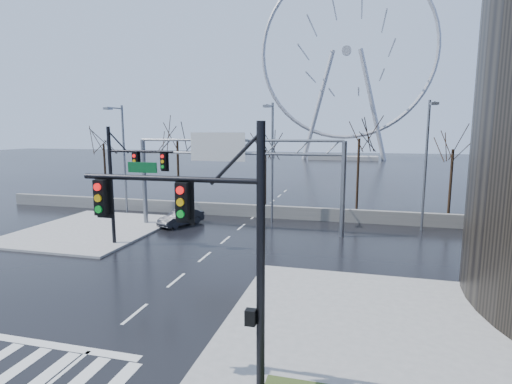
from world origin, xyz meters
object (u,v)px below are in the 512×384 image
(signal_mast_near, at_px, (213,234))
(ferris_wheel, at_px, (346,58))
(signal_mast_far, at_px, (125,175))
(sign_gantry, at_px, (232,164))
(car, at_px, (181,217))

(signal_mast_near, height_order, ferris_wheel, ferris_wheel)
(signal_mast_far, xyz_separation_m, sign_gantry, (5.49, 6.00, 0.35))
(ferris_wheel, xyz_separation_m, car, (-9.98, -79.67, -25.47))
(signal_mast_near, xyz_separation_m, car, (-10.12, 19.37, -4.21))
(signal_mast_far, bearing_deg, signal_mast_near, -49.74)
(signal_mast_near, height_order, car, signal_mast_near)
(signal_mast_far, xyz_separation_m, car, (0.89, 6.37, -4.17))
(signal_mast_far, height_order, car, signal_mast_far)
(sign_gantry, distance_m, ferris_wheel, 82.91)
(signal_mast_far, bearing_deg, sign_gantry, 47.53)
(signal_mast_near, distance_m, sign_gantry, 19.79)
(signal_mast_far, bearing_deg, ferris_wheel, 82.80)
(sign_gantry, bearing_deg, signal_mast_far, -132.47)
(signal_mast_far, height_order, ferris_wheel, ferris_wheel)
(signal_mast_far, xyz_separation_m, ferris_wheel, (10.87, 86.04, 21.30))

